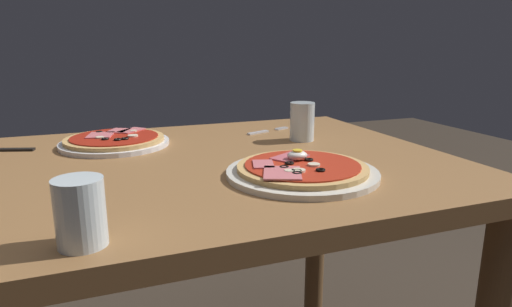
{
  "coord_description": "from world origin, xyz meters",
  "views": [
    {
      "loc": [
        -0.23,
        -0.97,
        1.04
      ],
      "look_at": [
        0.1,
        -0.1,
        0.8
      ],
      "focal_mm": 31.08,
      "sensor_mm": 36.0,
      "label": 1
    }
  ],
  "objects_px": {
    "water_glass_near": "(302,124)",
    "water_glass_far": "(81,217)",
    "pizza_foreground": "(302,170)",
    "pizza_across_left": "(115,141)",
    "knife": "(0,150)",
    "dining_table": "(204,209)",
    "fork": "(265,131)"
  },
  "relations": [
    {
      "from": "water_glass_near",
      "to": "fork",
      "type": "height_order",
      "value": "water_glass_near"
    },
    {
      "from": "dining_table",
      "to": "water_glass_near",
      "type": "distance_m",
      "value": 0.37
    },
    {
      "from": "pizza_across_left",
      "to": "fork",
      "type": "height_order",
      "value": "pizza_across_left"
    },
    {
      "from": "dining_table",
      "to": "knife",
      "type": "xyz_separation_m",
      "value": [
        -0.45,
        0.27,
        0.12
      ]
    },
    {
      "from": "pizza_across_left",
      "to": "water_glass_far",
      "type": "distance_m",
      "value": 0.61
    },
    {
      "from": "dining_table",
      "to": "pizza_foreground",
      "type": "bearing_deg",
      "value": -50.44
    },
    {
      "from": "pizza_foreground",
      "to": "water_glass_far",
      "type": "xyz_separation_m",
      "value": [
        -0.42,
        -0.18,
        0.03
      ]
    },
    {
      "from": "pizza_foreground",
      "to": "pizza_across_left",
      "type": "distance_m",
      "value": 0.54
    },
    {
      "from": "water_glass_far",
      "to": "fork",
      "type": "bearing_deg",
      "value": 50.55
    },
    {
      "from": "knife",
      "to": "water_glass_near",
      "type": "bearing_deg",
      "value": -11.49
    },
    {
      "from": "pizza_foreground",
      "to": "knife",
      "type": "distance_m",
      "value": 0.76
    },
    {
      "from": "pizza_foreground",
      "to": "knife",
      "type": "xyz_separation_m",
      "value": [
        -0.61,
        0.46,
        -0.01
      ]
    },
    {
      "from": "pizza_foreground",
      "to": "pizza_across_left",
      "type": "relative_size",
      "value": 1.1
    },
    {
      "from": "dining_table",
      "to": "pizza_across_left",
      "type": "relative_size",
      "value": 4.1
    },
    {
      "from": "fork",
      "to": "pizza_foreground",
      "type": "bearing_deg",
      "value": -102.46
    },
    {
      "from": "pizza_across_left",
      "to": "knife",
      "type": "relative_size",
      "value": 1.47
    },
    {
      "from": "knife",
      "to": "pizza_across_left",
      "type": "bearing_deg",
      "value": -8.07
    },
    {
      "from": "water_glass_far",
      "to": "pizza_across_left",
      "type": "bearing_deg",
      "value": 82.57
    },
    {
      "from": "water_glass_near",
      "to": "knife",
      "type": "bearing_deg",
      "value": 168.51
    },
    {
      "from": "fork",
      "to": "knife",
      "type": "height_order",
      "value": "knife"
    },
    {
      "from": "fork",
      "to": "water_glass_far",
      "type": "bearing_deg",
      "value": -129.45
    },
    {
      "from": "pizza_foreground",
      "to": "fork",
      "type": "relative_size",
      "value": 2.03
    },
    {
      "from": "water_glass_near",
      "to": "fork",
      "type": "relative_size",
      "value": 0.69
    },
    {
      "from": "dining_table",
      "to": "water_glass_far",
      "type": "bearing_deg",
      "value": -124.55
    },
    {
      "from": "water_glass_near",
      "to": "knife",
      "type": "xyz_separation_m",
      "value": [
        -0.76,
        0.15,
        -0.04
      ]
    },
    {
      "from": "pizza_foreground",
      "to": "water_glass_near",
      "type": "distance_m",
      "value": 0.34
    },
    {
      "from": "water_glass_near",
      "to": "pizza_foreground",
      "type": "bearing_deg",
      "value": -116.48
    },
    {
      "from": "pizza_across_left",
      "to": "fork",
      "type": "bearing_deg",
      "value": 3.22
    },
    {
      "from": "dining_table",
      "to": "pizza_across_left",
      "type": "bearing_deg",
      "value": 128.17
    },
    {
      "from": "water_glass_near",
      "to": "water_glass_far",
      "type": "bearing_deg",
      "value": -139.52
    },
    {
      "from": "pizza_foreground",
      "to": "knife",
      "type": "height_order",
      "value": "pizza_foreground"
    },
    {
      "from": "pizza_foreground",
      "to": "water_glass_far",
      "type": "distance_m",
      "value": 0.45
    }
  ]
}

